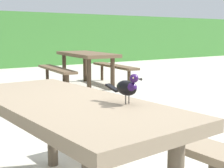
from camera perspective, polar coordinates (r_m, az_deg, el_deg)
name	(u,v)px	position (r m, az deg, el deg)	size (l,w,h in m)	color
picnic_table_foreground	(65,127)	(2.12, -8.29, -7.55)	(1.77, 1.84, 0.74)	#84725B
bird_grackle	(128,87)	(1.90, 2.79, -0.52)	(0.09, 0.29, 0.18)	black
picnic_table_mid_left	(87,61)	(7.15, -4.48, 4.04)	(1.85, 1.88, 0.74)	brown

